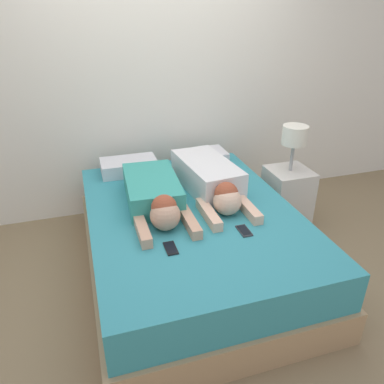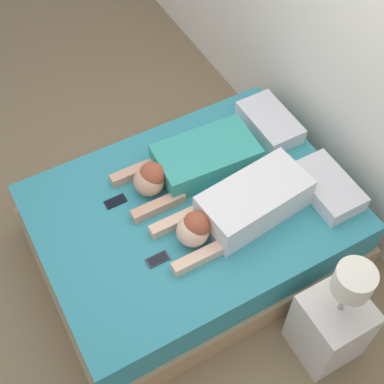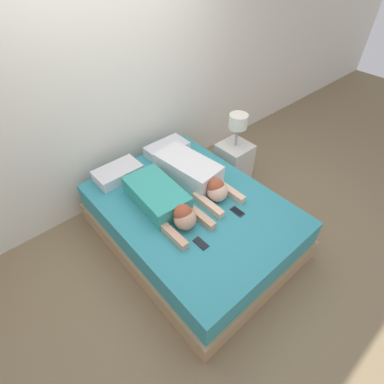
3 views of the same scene
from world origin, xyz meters
name	(u,v)px [view 2 (image 2 of 3)]	position (x,y,z in m)	size (l,w,h in m)	color
ground_plane	(192,247)	(0.00, 0.00, 0.00)	(12.00, 12.00, 0.00)	#7F6B4C
wall_back	(364,52)	(0.00, 1.17, 1.30)	(12.00, 0.06, 2.60)	silver
bed	(192,228)	(0.00, 0.00, 0.26)	(1.53, 2.04, 0.53)	tan
pillow_head_left	(270,122)	(-0.33, 0.82, 0.59)	(0.49, 0.28, 0.12)	silver
pillow_head_right	(327,187)	(0.33, 0.82, 0.59)	(0.49, 0.28, 0.12)	silver
person_left	(191,163)	(-0.24, 0.13, 0.62)	(0.42, 0.97, 0.23)	teal
person_right	(240,207)	(0.23, 0.22, 0.64)	(0.42, 1.02, 0.23)	silver
cell_phone_left	(115,201)	(-0.27, -0.42, 0.53)	(0.07, 0.14, 0.01)	black
cell_phone_right	(158,259)	(0.25, -0.37, 0.53)	(0.07, 0.14, 0.01)	#2D2D33
nightstand	(332,323)	(1.03, 0.38, 0.33)	(0.37, 0.37, 0.96)	beige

